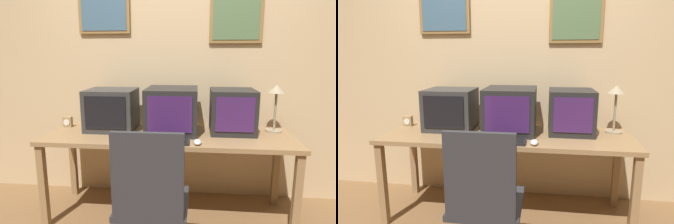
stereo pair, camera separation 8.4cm
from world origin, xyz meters
The scene contains 10 objects.
wall_back centered at (0.00, 1.37, 1.31)m, with size 8.00×0.08×2.60m.
desk centered at (0.00, 0.91, 0.67)m, with size 2.07×0.66×0.74m.
monitor_left centered at (-0.52, 1.03, 0.92)m, with size 0.42×0.39×0.36m.
monitor_center centered at (0.03, 1.00, 0.93)m, with size 0.43×0.47×0.38m.
monitor_right centered at (0.54, 1.04, 0.93)m, with size 0.37×0.39×0.37m.
keyboard_main centered at (-0.01, 0.67, 0.76)m, with size 0.39×0.14×0.03m.
mouse_near_keyboard centered at (0.25, 0.66, 0.76)m, with size 0.06×0.11×0.03m.
desk_clock centered at (-0.96, 1.07, 0.79)m, with size 0.08×0.05×0.10m.
desk_lamp centered at (0.91, 1.09, 1.05)m, with size 0.15×0.15×0.41m.
office_chair centered at (-0.03, 0.20, 0.43)m, with size 0.47×0.47×0.99m.
Camera 1 is at (0.23, -1.37, 1.40)m, focal length 30.00 mm.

